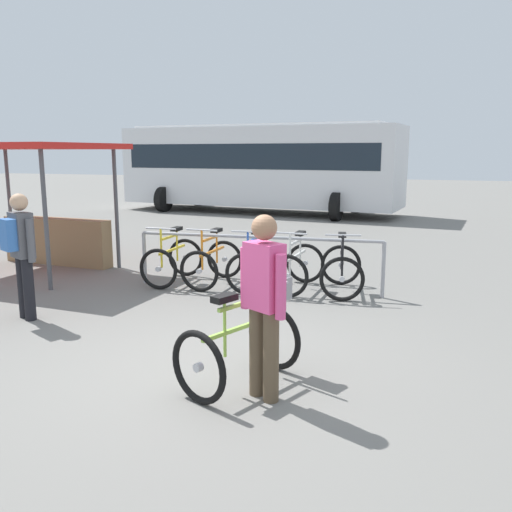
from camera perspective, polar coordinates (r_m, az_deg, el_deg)
The scene contains 12 objects.
ground_plane at distance 5.67m, azimuth -5.42°, elevation -11.49°, with size 80.00×80.00×0.00m, color slate.
bike_rack_rail at distance 8.46m, azimuth 0.16°, elevation 0.89°, with size 3.90×0.40×0.88m.
racked_bike_yellow at distance 9.15m, azimuth -8.76°, elevation -0.49°, with size 0.69×1.11×0.97m.
racked_bike_orange at distance 8.91m, azimuth -4.60°, elevation -0.71°, with size 0.67×1.12×0.98m.
racked_bike_blue at distance 8.72m, azimuth -0.23°, elevation -0.93°, with size 0.76×1.17×0.98m.
racked_bike_white at distance 8.58m, azimuth 4.31°, elevation -1.16°, with size 0.69×1.12×0.97m.
racked_bike_black at distance 8.49m, azimuth 8.97°, elevation -1.39°, with size 0.86×1.22×0.98m.
featured_bicycle at distance 5.16m, azimuth -0.86°, elevation -8.00°, with size 1.03×1.26×1.09m.
person_with_featured_bike at distance 4.68m, azimuth 0.84°, elevation -4.56°, with size 0.47×0.34×1.64m.
pedestrian_with_backpack at distance 7.56m, azimuth -23.47°, elevation 0.73°, with size 0.48×0.43×1.64m.
bus_distant at distance 19.60m, azimuth 0.29°, elevation 9.69°, with size 10.20×4.04×3.08m.
market_stall at distance 10.79m, azimuth -21.92°, elevation 6.08°, with size 3.22×2.46×2.30m.
Camera 1 is at (2.19, -4.77, 2.16)m, focal length 38.06 mm.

